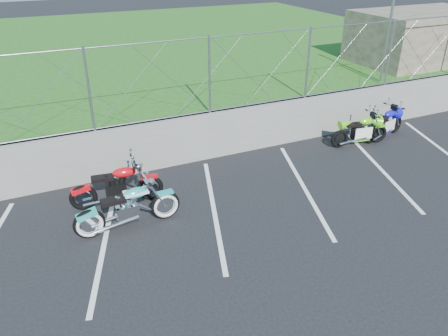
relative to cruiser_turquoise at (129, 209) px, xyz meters
name	(u,v)px	position (x,y,z in m)	size (l,w,h in m)	color
ground	(233,233)	(1.85, -1.09, -0.45)	(90.00, 90.00, 0.00)	black
retaining_wall	(176,141)	(1.85, 2.41, 0.20)	(30.00, 0.22, 1.30)	slate
grass_field	(102,59)	(1.85, 12.41, 0.20)	(30.00, 20.00, 1.30)	#1D4D14
stone_building	(422,36)	(12.35, 4.41, 1.75)	(5.00, 3.00, 1.80)	brown
chain_link_fence	(172,80)	(1.85, 2.41, 1.85)	(28.00, 0.03, 2.00)	gray
sign_pole	(388,34)	(9.05, 2.81, 2.35)	(0.08, 0.08, 3.00)	gray
parking_lines	(261,197)	(3.05, -0.09, -0.44)	(18.29, 4.31, 0.01)	silver
cruiser_turquoise	(129,209)	(0.00, 0.00, 0.00)	(2.24, 0.71, 1.11)	black
naked_orange	(118,187)	(-0.01, 1.00, 0.00)	(2.08, 0.71, 1.04)	black
sportbike_green	(360,132)	(7.14, 1.32, -0.04)	(1.83, 0.65, 0.95)	black
sportbike_blue	(385,125)	(8.19, 1.44, -0.04)	(1.80, 0.69, 0.95)	black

